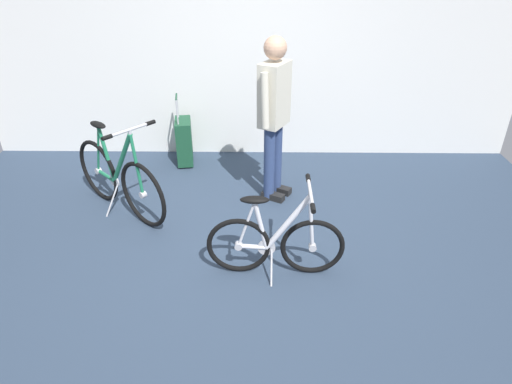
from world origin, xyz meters
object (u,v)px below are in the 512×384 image
visitor_near_wall (274,111)px  rolling_suitcase (184,141)px  folding_bike_foreground (275,242)px  display_bike_left (119,178)px

visitor_near_wall → rolling_suitcase: (-1.03, 0.76, -0.64)m
folding_bike_foreground → display_bike_left: (-1.48, 0.91, 0.06)m
folding_bike_foreground → rolling_suitcase: size_ratio=1.31×
visitor_near_wall → rolling_suitcase: visitor_near_wall is taller
display_bike_left → rolling_suitcase: (0.45, 1.09, -0.08)m
rolling_suitcase → folding_bike_foreground: bearing=-62.9°
folding_bike_foreground → rolling_suitcase: (-1.03, 2.01, -0.02)m
folding_bike_foreground → visitor_near_wall: size_ratio=0.67×
visitor_near_wall → folding_bike_foreground: bearing=-90.3°
display_bike_left → visitor_near_wall: 1.62m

